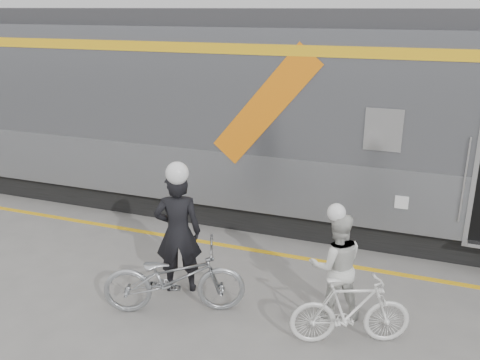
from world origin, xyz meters
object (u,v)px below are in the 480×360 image
at_px(man, 178,233).
at_px(bicycle_left, 174,278).
at_px(bicycle_right, 350,311).
at_px(woman, 336,266).

distance_m(man, bicycle_left, 0.72).
bearing_deg(bicycle_right, man, 58.95).
bearing_deg(woman, man, -18.86).
xyz_separation_m(man, bicycle_right, (2.64, -0.43, -0.48)).
bearing_deg(man, bicycle_left, 87.39).
relative_size(bicycle_left, bicycle_right, 1.28).
bearing_deg(woman, bicycle_left, -4.41).
distance_m(man, woman, 2.35).
relative_size(woman, bicycle_right, 0.99).
bearing_deg(bicycle_left, woman, -95.19).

